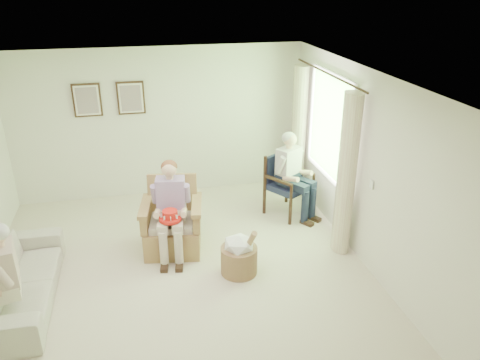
{
  "coord_description": "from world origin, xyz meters",
  "views": [
    {
      "loc": [
        -0.37,
        -5.15,
        3.67
      ],
      "look_at": [
        0.94,
        0.63,
        1.05
      ],
      "focal_mm": 35.0,
      "sensor_mm": 36.0,
      "label": 1
    }
  ],
  "objects_px": {
    "wicker_armchair": "(172,228)",
    "person_dark": "(291,170)",
    "hatbox": "(239,254)",
    "person_wicker": "(171,203)",
    "wood_armchair": "(288,181)",
    "sofa": "(18,280)",
    "person_sofa": "(1,275)",
    "red_hat": "(170,216)"
  },
  "relations": [
    {
      "from": "sofa",
      "to": "person_dark",
      "type": "relative_size",
      "value": 1.51
    },
    {
      "from": "person_dark",
      "to": "red_hat",
      "type": "distance_m",
      "value": 2.22
    },
    {
      "from": "red_hat",
      "to": "person_dark",
      "type": "bearing_deg",
      "value": 24.92
    },
    {
      "from": "person_wicker",
      "to": "person_dark",
      "type": "height_order",
      "value": "person_dark"
    },
    {
      "from": "wood_armchair",
      "to": "sofa",
      "type": "relative_size",
      "value": 0.48
    },
    {
      "from": "wicker_armchair",
      "to": "person_sofa",
      "type": "height_order",
      "value": "person_sofa"
    },
    {
      "from": "person_wicker",
      "to": "person_sofa",
      "type": "height_order",
      "value": "person_wicker"
    },
    {
      "from": "person_wicker",
      "to": "hatbox",
      "type": "height_order",
      "value": "person_wicker"
    },
    {
      "from": "wicker_armchair",
      "to": "hatbox",
      "type": "height_order",
      "value": "wicker_armchair"
    },
    {
      "from": "person_sofa",
      "to": "red_hat",
      "type": "bearing_deg",
      "value": 105.28
    },
    {
      "from": "person_wicker",
      "to": "hatbox",
      "type": "bearing_deg",
      "value": -31.42
    },
    {
      "from": "wicker_armchair",
      "to": "person_dark",
      "type": "bearing_deg",
      "value": 25.91
    },
    {
      "from": "person_dark",
      "to": "hatbox",
      "type": "bearing_deg",
      "value": -162.83
    },
    {
      "from": "sofa",
      "to": "person_wicker",
      "type": "bearing_deg",
      "value": -70.5
    },
    {
      "from": "person_sofa",
      "to": "hatbox",
      "type": "height_order",
      "value": "person_sofa"
    },
    {
      "from": "person_dark",
      "to": "person_sofa",
      "type": "bearing_deg",
      "value": 172.8
    },
    {
      "from": "wood_armchair",
      "to": "red_hat",
      "type": "bearing_deg",
      "value": 175.38
    },
    {
      "from": "wicker_armchair",
      "to": "person_wicker",
      "type": "height_order",
      "value": "person_wicker"
    },
    {
      "from": "red_hat",
      "to": "hatbox",
      "type": "distance_m",
      "value": 1.05
    },
    {
      "from": "sofa",
      "to": "person_sofa",
      "type": "distance_m",
      "value": 0.64
    },
    {
      "from": "wicker_armchair",
      "to": "wood_armchair",
      "type": "bearing_deg",
      "value": 30.15
    },
    {
      "from": "sofa",
      "to": "person_sofa",
      "type": "height_order",
      "value": "person_sofa"
    },
    {
      "from": "person_wicker",
      "to": "person_sofa",
      "type": "relative_size",
      "value": 1.06
    },
    {
      "from": "wicker_armchair",
      "to": "person_sofa",
      "type": "distance_m",
      "value": 2.36
    },
    {
      "from": "wicker_armchair",
      "to": "wood_armchair",
      "type": "distance_m",
      "value": 2.12
    },
    {
      "from": "hatbox",
      "to": "red_hat",
      "type": "bearing_deg",
      "value": 150.24
    },
    {
      "from": "wicker_armchair",
      "to": "person_dark",
      "type": "distance_m",
      "value": 2.12
    },
    {
      "from": "wood_armchair",
      "to": "person_wicker",
      "type": "bearing_deg",
      "value": 171.19
    },
    {
      "from": "red_hat",
      "to": "person_wicker",
      "type": "bearing_deg",
      "value": 78.55
    },
    {
      "from": "wicker_armchair",
      "to": "red_hat",
      "type": "height_order",
      "value": "wicker_armchair"
    },
    {
      "from": "person_sofa",
      "to": "red_hat",
      "type": "xyz_separation_m",
      "value": [
        1.89,
        0.97,
        -0.03
      ]
    },
    {
      "from": "sofa",
      "to": "person_wicker",
      "type": "relative_size",
      "value": 1.54
    },
    {
      "from": "wicker_armchair",
      "to": "hatbox",
      "type": "distance_m",
      "value": 1.15
    },
    {
      "from": "sofa",
      "to": "person_sofa",
      "type": "xyz_separation_m",
      "value": [
        0.0,
        -0.49,
        0.42
      ]
    },
    {
      "from": "wood_armchair",
      "to": "hatbox",
      "type": "relative_size",
      "value": 1.37
    },
    {
      "from": "wicker_armchair",
      "to": "red_hat",
      "type": "bearing_deg",
      "value": -87.81
    },
    {
      "from": "sofa",
      "to": "wood_armchair",
      "type": "bearing_deg",
      "value": -67.96
    },
    {
      "from": "red_hat",
      "to": "hatbox",
      "type": "height_order",
      "value": "red_hat"
    },
    {
      "from": "person_dark",
      "to": "person_sofa",
      "type": "distance_m",
      "value": 4.34
    },
    {
      "from": "wicker_armchair",
      "to": "sofa",
      "type": "height_order",
      "value": "wicker_armchair"
    },
    {
      "from": "person_sofa",
      "to": "red_hat",
      "type": "height_order",
      "value": "person_sofa"
    },
    {
      "from": "wood_armchair",
      "to": "sofa",
      "type": "bearing_deg",
      "value": 168.79
    }
  ]
}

